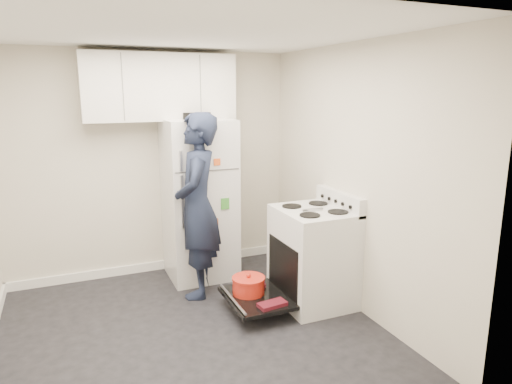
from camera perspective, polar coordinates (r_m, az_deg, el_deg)
name	(u,v)px	position (r m, az deg, el deg)	size (l,w,h in m)	color
room	(183,198)	(3.76, -9.07, -0.80)	(3.21, 3.21, 2.51)	black
electric_range	(312,257)	(4.55, 7.00, -8.09)	(0.66, 0.76, 1.10)	silver
open_oven_door	(253,291)	(4.44, -0.41, -12.31)	(0.55, 0.70, 0.24)	black
refrigerator	(199,199)	(5.10, -7.12, -0.86)	(0.72, 0.74, 1.84)	silver
upper_cabinets	(160,87)	(5.06, -11.96, 12.68)	(1.60, 0.33, 0.70)	silver
person	(198,206)	(4.62, -7.31, -1.75)	(0.68, 0.45, 1.86)	#161D32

